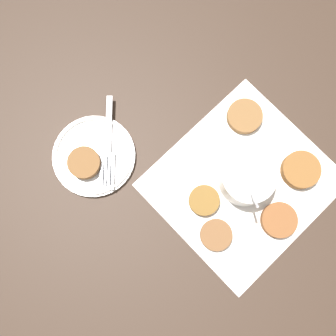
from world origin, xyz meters
name	(u,v)px	position (x,y,z in m)	size (l,w,h in m)	color
ground_plane	(259,183)	(0.00, 0.00, 0.00)	(4.00, 4.00, 0.00)	#38281E
napkin	(242,183)	(-0.02, 0.03, 0.00)	(0.36, 0.34, 0.00)	white
sauce_bowl	(247,178)	(-0.02, 0.03, 0.03)	(0.12, 0.11, 0.12)	white
fritter_0	(245,116)	(0.09, 0.11, 0.01)	(0.07, 0.07, 0.02)	brown
fritter_1	(301,170)	(0.07, -0.05, 0.01)	(0.08, 0.08, 0.02)	brown
fritter_2	(204,201)	(-0.11, 0.06, 0.01)	(0.06, 0.06, 0.02)	brown
fritter_3	(216,235)	(-0.14, 0.00, 0.01)	(0.06, 0.06, 0.01)	brown
fritter_4	(279,220)	(-0.04, -0.08, 0.01)	(0.07, 0.07, 0.02)	brown
serving_plate	(94,156)	(-0.19, 0.30, 0.01)	(0.17, 0.17, 0.02)	white
fritter_on_plate	(84,163)	(-0.21, 0.30, 0.03)	(0.07, 0.07, 0.02)	brown
fork	(108,152)	(-0.16, 0.28, 0.02)	(0.16, 0.15, 0.00)	silver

